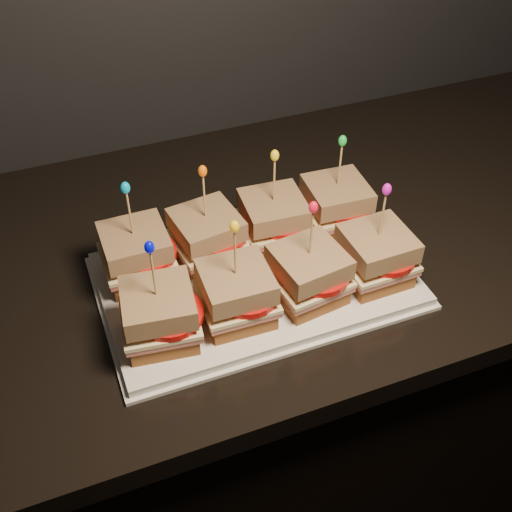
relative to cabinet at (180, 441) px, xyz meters
name	(u,v)px	position (x,y,z in m)	size (l,w,h in m)	color
cabinet	(180,441)	(0.00, 0.00, 0.00)	(2.30, 0.61, 0.91)	black
granite_slab	(155,269)	(0.00, 0.00, 0.47)	(2.34, 0.65, 0.04)	black
platter	(256,280)	(0.12, -0.10, 0.50)	(0.43, 0.26, 0.02)	white
platter_rim	(256,283)	(0.12, -0.10, 0.50)	(0.44, 0.28, 0.01)	white
sandwich_0_bread_bot	(139,269)	(-0.03, -0.04, 0.52)	(0.09, 0.09, 0.02)	brown
sandwich_0_ham	(138,260)	(-0.03, -0.04, 0.54)	(0.09, 0.09, 0.01)	#C26759
sandwich_0_cheese	(137,256)	(-0.03, -0.04, 0.55)	(0.10, 0.09, 0.01)	#FFEDAB
sandwich_0_tomato	(146,253)	(-0.02, -0.05, 0.55)	(0.09, 0.09, 0.01)	red
sandwich_0_bread_top	(135,242)	(-0.03, -0.04, 0.57)	(0.09, 0.09, 0.03)	brown
sandwich_0_pick	(130,216)	(-0.03, -0.04, 0.62)	(0.00, 0.00, 0.09)	tan
sandwich_0_frill	(125,188)	(-0.03, -0.04, 0.66)	(0.01, 0.01, 0.02)	#039CCB
sandwich_1_bread_bot	(208,251)	(0.07, -0.04, 0.52)	(0.09, 0.09, 0.02)	brown
sandwich_1_ham	(207,243)	(0.07, -0.04, 0.54)	(0.09, 0.09, 0.01)	#C26759
sandwich_1_cheese	(207,239)	(0.07, -0.04, 0.55)	(0.10, 0.09, 0.01)	#FFEDAB
sandwich_1_tomato	(216,236)	(0.09, -0.05, 0.55)	(0.09, 0.09, 0.01)	red
sandwich_1_bread_top	(206,225)	(0.07, -0.04, 0.57)	(0.09, 0.09, 0.03)	brown
sandwich_1_pick	(204,199)	(0.07, -0.04, 0.62)	(0.00, 0.00, 0.09)	tan
sandwich_1_frill	(203,171)	(0.07, -0.04, 0.66)	(0.01, 0.01, 0.02)	#F15E0A
sandwich_2_bread_bot	(273,235)	(0.17, -0.04, 0.52)	(0.09, 0.09, 0.02)	brown
sandwich_2_ham	(273,226)	(0.17, -0.04, 0.54)	(0.09, 0.09, 0.01)	#C26759
sandwich_2_cheese	(273,223)	(0.17, -0.04, 0.55)	(0.10, 0.09, 0.01)	#FFEDAB
sandwich_2_tomato	(283,219)	(0.19, -0.05, 0.55)	(0.09, 0.09, 0.01)	red
sandwich_2_bread_top	(274,208)	(0.17, -0.04, 0.57)	(0.09, 0.09, 0.03)	brown
sandwich_2_pick	(274,183)	(0.17, -0.04, 0.62)	(0.00, 0.00, 0.09)	tan
sandwich_2_frill	(275,155)	(0.17, -0.04, 0.66)	(0.01, 0.01, 0.02)	yellow
sandwich_3_bread_bot	(334,219)	(0.28, -0.04, 0.52)	(0.09, 0.09, 0.02)	brown
sandwich_3_ham	(335,211)	(0.28, -0.04, 0.54)	(0.09, 0.09, 0.01)	#C26759
sandwich_3_cheese	(336,207)	(0.28, -0.04, 0.55)	(0.10, 0.09, 0.01)	#FFEDAB
sandwich_3_tomato	(345,204)	(0.29, -0.05, 0.55)	(0.09, 0.09, 0.01)	red
sandwich_3_bread_top	(337,193)	(0.28, -0.04, 0.57)	(0.09, 0.09, 0.03)	brown
sandwich_3_pick	(340,168)	(0.28, -0.04, 0.62)	(0.00, 0.00, 0.09)	tan
sandwich_3_frill	(343,141)	(0.28, -0.04, 0.66)	(0.01, 0.01, 0.02)	green
sandwich_4_bread_bot	(162,330)	(-0.03, -0.16, 0.52)	(0.09, 0.09, 0.02)	brown
sandwich_4_ham	(160,321)	(-0.03, -0.16, 0.54)	(0.09, 0.09, 0.01)	#C26759
sandwich_4_cheese	(160,318)	(-0.03, -0.16, 0.55)	(0.10, 0.09, 0.01)	#FFEDAB
sandwich_4_tomato	(170,314)	(-0.02, -0.17, 0.55)	(0.09, 0.09, 0.01)	red
sandwich_4_bread_top	(158,303)	(-0.03, -0.16, 0.57)	(0.09, 0.09, 0.03)	brown
sandwich_4_pick	(154,276)	(-0.03, -0.16, 0.62)	(0.00, 0.00, 0.09)	tan
sandwich_4_frill	(149,247)	(-0.03, -0.16, 0.66)	(0.01, 0.01, 0.02)	#0408DD
sandwich_5_bread_bot	(237,309)	(0.07, -0.16, 0.52)	(0.09, 0.09, 0.02)	brown
sandwich_5_ham	(237,300)	(0.07, -0.16, 0.54)	(0.09, 0.09, 0.01)	#C26759
sandwich_5_cheese	(236,296)	(0.07, -0.16, 0.55)	(0.10, 0.09, 0.01)	#FFEDAB
sandwich_5_tomato	(247,293)	(0.09, -0.17, 0.55)	(0.09, 0.09, 0.01)	red
sandwich_5_bread_top	(236,282)	(0.07, -0.16, 0.57)	(0.09, 0.09, 0.03)	brown
sandwich_5_pick	(235,255)	(0.07, -0.16, 0.62)	(0.00, 0.00, 0.09)	tan
sandwich_5_frill	(234,227)	(0.07, -0.16, 0.66)	(0.01, 0.01, 0.02)	yellow
sandwich_6_bread_bot	(307,289)	(0.17, -0.16, 0.52)	(0.09, 0.09, 0.02)	brown
sandwich_6_ham	(308,280)	(0.17, -0.16, 0.54)	(0.09, 0.09, 0.01)	#C26759
sandwich_6_cheese	(308,277)	(0.17, -0.16, 0.55)	(0.10, 0.09, 0.01)	#FFEDAB
sandwich_6_tomato	(319,273)	(0.19, -0.17, 0.55)	(0.09, 0.09, 0.01)	red
sandwich_6_bread_top	(309,262)	(0.17, -0.16, 0.57)	(0.09, 0.09, 0.03)	brown
sandwich_6_pick	(311,236)	(0.17, -0.16, 0.62)	(0.00, 0.00, 0.09)	tan
sandwich_6_frill	(313,207)	(0.17, -0.16, 0.66)	(0.01, 0.01, 0.02)	red
sandwich_7_bread_bot	(373,270)	(0.28, -0.16, 0.52)	(0.09, 0.09, 0.02)	brown
sandwich_7_ham	(375,262)	(0.28, -0.16, 0.54)	(0.09, 0.09, 0.01)	#C26759
sandwich_7_cheese	(375,258)	(0.28, -0.16, 0.55)	(0.10, 0.09, 0.01)	#FFEDAB
sandwich_7_tomato	(386,255)	(0.29, -0.17, 0.55)	(0.09, 0.09, 0.01)	red
sandwich_7_bread_top	(378,243)	(0.28, -0.16, 0.57)	(0.09, 0.09, 0.03)	brown
sandwich_7_pick	(382,217)	(0.28, -0.16, 0.62)	(0.00, 0.00, 0.09)	tan
sandwich_7_frill	(387,189)	(0.28, -0.16, 0.66)	(0.01, 0.01, 0.02)	#CD11B5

